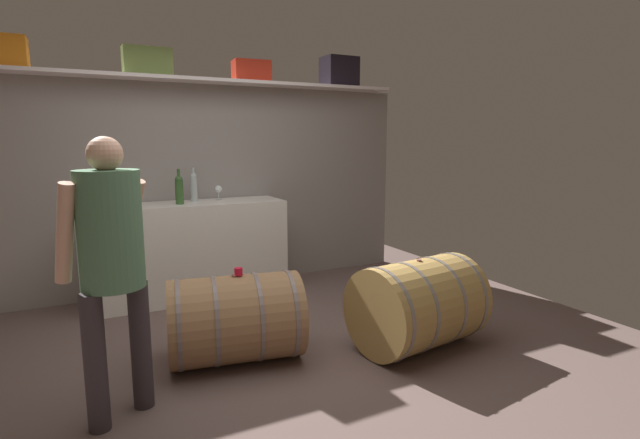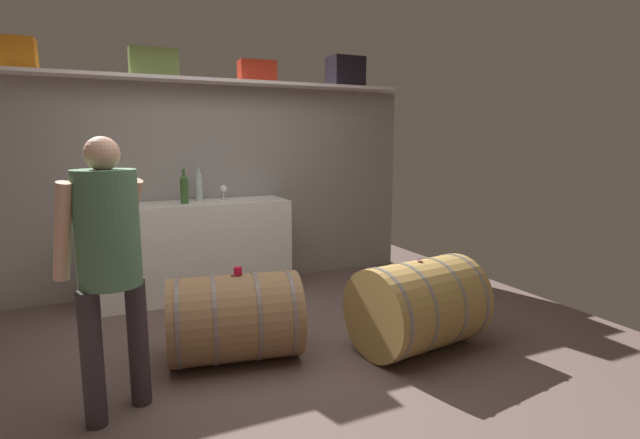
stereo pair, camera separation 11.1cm
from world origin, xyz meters
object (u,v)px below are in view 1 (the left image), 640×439
(tasting_cup, at_px, (238,272))
(toolcase_red, at_px, (251,71))
(wine_glass, at_px, (218,190))
(red_funnel, at_px, (100,201))
(toolcase_orange, at_px, (8,52))
(toolcase_olive, at_px, (147,62))
(wine_barrel_near, at_px, (235,319))
(wine_bottle_clear, at_px, (194,186))
(wine_barrel_far, at_px, (418,304))
(winemaker_pouring, at_px, (111,251))
(wine_bottle_green, at_px, (179,189))
(toolcase_black, at_px, (339,72))
(work_cabinet, at_px, (192,250))

(tasting_cup, bearing_deg, toolcase_red, 67.67)
(wine_glass, relative_size, red_funnel, 1.27)
(toolcase_orange, relative_size, red_funnel, 2.39)
(toolcase_olive, bearing_deg, wine_barrel_near, -83.50)
(toolcase_red, bearing_deg, toolcase_orange, -175.69)
(toolcase_orange, xyz_separation_m, wine_glass, (1.69, -0.10, -1.21))
(wine_bottle_clear, bearing_deg, wine_barrel_far, -60.26)
(wine_bottle_clear, xyz_separation_m, winemaker_pouring, (-0.88, -2.05, -0.13))
(wine_glass, bearing_deg, wine_barrel_near, -101.71)
(red_funnel, distance_m, wine_barrel_far, 2.89)
(wine_bottle_green, height_order, wine_glass, wine_bottle_green)
(toolcase_red, xyz_separation_m, toolcase_black, (1.02, 0.00, 0.05))
(toolcase_olive, distance_m, toolcase_red, 1.00)
(toolcase_olive, xyz_separation_m, wine_bottle_green, (0.19, -0.24, -1.17))
(toolcase_black, height_order, red_funnel, toolcase_black)
(wine_barrel_far, height_order, tasting_cup, wine_barrel_far)
(toolcase_orange, height_order, work_cabinet, toolcase_orange)
(wine_glass, bearing_deg, toolcase_olive, 170.61)
(tasting_cup, xyz_separation_m, winemaker_pouring, (-0.81, -0.39, 0.31))
(toolcase_orange, bearing_deg, tasting_cup, -49.99)
(toolcase_red, distance_m, tasting_cup, 2.46)
(wine_barrel_near, bearing_deg, toolcase_red, 76.49)
(toolcase_black, height_order, work_cabinet, toolcase_black)
(toolcase_olive, xyz_separation_m, winemaker_pouring, (-0.52, -2.14, -1.29))
(toolcase_olive, height_order, toolcase_red, toolcase_olive)
(wine_glass, bearing_deg, wine_barrel_far, -65.51)
(toolcase_orange, bearing_deg, toolcase_olive, 1.80)
(toolcase_olive, xyz_separation_m, wine_barrel_far, (1.52, -2.13, -1.91))
(work_cabinet, bearing_deg, winemaker_pouring, -112.62)
(wine_barrel_near, bearing_deg, wine_glass, 87.97)
(wine_bottle_clear, bearing_deg, wine_bottle_green, -138.28)
(toolcase_orange, xyz_separation_m, winemaker_pouring, (0.57, -2.14, -1.29))
(work_cabinet, distance_m, winemaker_pouring, 2.17)
(red_funnel, xyz_separation_m, wine_barrel_near, (0.75, -1.59, -0.68))
(toolcase_orange, relative_size, wine_glass, 1.89)
(toolcase_olive, distance_m, toolcase_black, 2.02)
(toolcase_orange, relative_size, wine_bottle_clear, 0.84)
(toolcase_orange, xyz_separation_m, toolcase_red, (2.09, 0.00, -0.03))
(toolcase_olive, distance_m, work_cabinet, 1.81)
(wine_glass, relative_size, wine_barrel_far, 0.15)
(toolcase_olive, relative_size, toolcase_red, 1.17)
(wine_barrel_far, distance_m, winemaker_pouring, 2.13)
(work_cabinet, relative_size, wine_glass, 12.02)
(work_cabinet, bearing_deg, tasting_cup, -90.28)
(work_cabinet, relative_size, wine_barrel_far, 1.84)
(toolcase_black, xyz_separation_m, work_cabinet, (-1.73, -0.19, -1.81))
(toolcase_red, xyz_separation_m, winemaker_pouring, (-1.52, -2.14, -1.27))
(wine_bottle_clear, relative_size, wine_barrel_far, 0.34)
(toolcase_olive, height_order, wine_bottle_green, toolcase_olive)
(toolcase_black, xyz_separation_m, tasting_cup, (-1.74, -1.75, -1.63))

